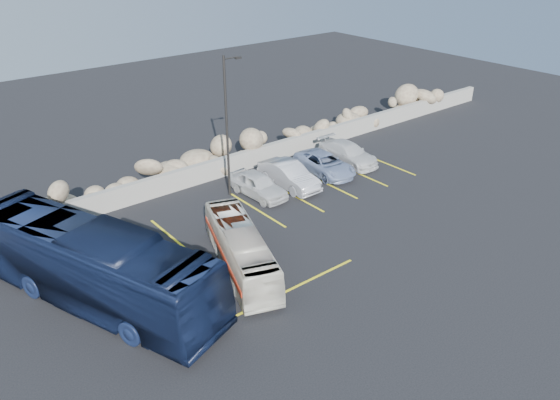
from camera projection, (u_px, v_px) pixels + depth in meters
ground at (305, 286)px, 23.62m from camera, size 90.00×90.00×0.00m
seawall at (170, 182)px, 31.71m from camera, size 60.00×0.40×1.20m
riprap_pile at (159, 165)px, 32.23m from camera, size 54.00×2.80×2.60m
parking_lines at (302, 208)px, 30.09m from camera, size 18.16×9.36×0.01m
lamppost at (228, 124)px, 29.73m from camera, size 1.14×0.18×8.00m
vintage_bus at (241, 249)px, 24.39m from camera, size 4.06×7.44×2.03m
tour_coach at (92, 265)px, 22.05m from camera, size 6.93×12.51×3.42m
car_a at (258, 185)px, 31.24m from camera, size 1.82×4.08×1.36m
car_b at (289, 175)px, 32.33m from camera, size 1.58×4.43×1.46m
car_c at (348, 153)px, 35.63m from camera, size 1.89×4.55×1.31m
car_d at (325, 164)px, 34.10m from camera, size 2.46×4.66×1.25m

